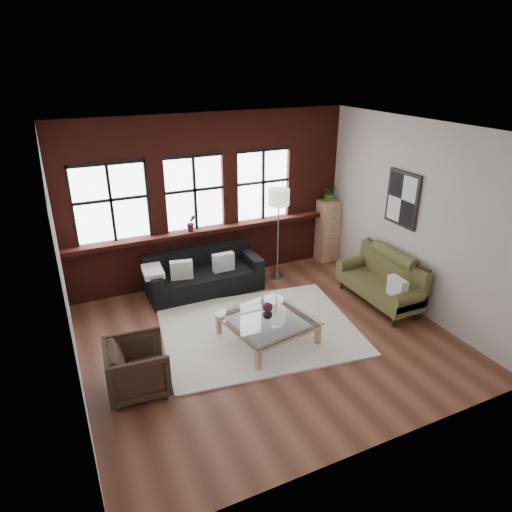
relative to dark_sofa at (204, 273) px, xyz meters
name	(u,v)px	position (x,y,z in m)	size (l,w,h in m)	color
floor	(266,337)	(0.36, -1.90, -0.38)	(5.50, 5.50, 0.00)	brown
ceiling	(268,130)	(0.36, -1.90, 2.82)	(5.50, 5.50, 0.00)	white
wall_back	(209,199)	(0.36, 0.60, 1.22)	(5.50, 5.50, 0.00)	beige
wall_front	(379,330)	(0.36, -4.40, 1.22)	(5.50, 5.50, 0.00)	beige
wall_left	(63,280)	(-2.39, -1.90, 1.22)	(5.00, 5.00, 0.00)	beige
wall_right	(414,218)	(3.11, -1.90, 1.22)	(5.00, 5.00, 0.00)	beige
brick_backwall	(210,200)	(0.36, 0.54, 1.22)	(5.50, 0.12, 3.20)	#501A13
sill_ledge	(213,229)	(0.36, 0.45, 0.66)	(5.50, 0.30, 0.08)	#501A13
window_left	(111,204)	(-1.44, 0.55, 1.37)	(1.38, 0.10, 1.50)	black
window_mid	(194,194)	(0.06, 0.55, 1.37)	(1.38, 0.10, 1.50)	black
window_right	(262,185)	(1.46, 0.55, 1.37)	(1.38, 0.10, 1.50)	black
wall_poster	(403,199)	(3.08, -1.60, 1.47)	(0.05, 0.74, 0.94)	black
shag_rug	(259,330)	(0.34, -1.68, -0.37)	(3.05, 2.39, 0.03)	white
dark_sofa	(204,273)	(0.00, 0.00, 0.00)	(2.11, 0.85, 0.76)	black
pillow_a	(182,270)	(-0.45, -0.10, 0.19)	(0.40, 0.14, 0.34)	silver
pillow_b	(223,262)	(0.35, -0.10, 0.19)	(0.40, 0.14, 0.34)	silver
vintage_settee	(380,280)	(2.66, -1.75, 0.08)	(0.77, 1.73, 0.92)	brown
pillow_settee	(397,288)	(2.58, -2.28, 0.19)	(0.14, 0.38, 0.34)	silver
armchair	(138,367)	(-1.70, -2.30, -0.02)	(0.76, 0.79, 0.72)	black
coffee_table	(267,329)	(0.35, -1.97, -0.19)	(1.22, 1.22, 0.41)	tan
vase	(268,313)	(0.35, -1.97, 0.09)	(0.15, 0.15, 0.16)	#B2B2B2
flowers	(268,307)	(0.35, -1.97, 0.21)	(0.16, 0.16, 0.16)	#491931
drawer_chest	(327,230)	(2.89, 0.33, 0.28)	(0.41, 0.41, 1.33)	tan
potted_plant_top	(329,192)	(2.89, 0.33, 1.11)	(0.31, 0.27, 0.34)	#2D5923
floor_lamp	(278,231)	(1.51, -0.06, 0.60)	(0.40, 0.40, 1.97)	#A5A5A8
sill_plant	(191,223)	(-0.07, 0.42, 0.86)	(0.18, 0.14, 0.32)	#491931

